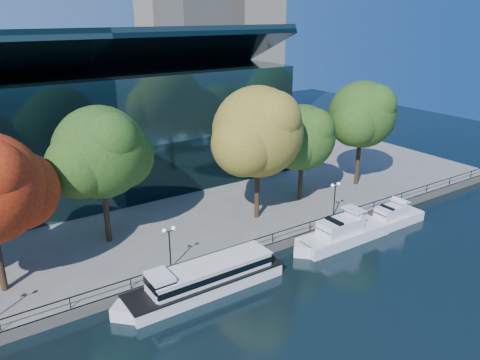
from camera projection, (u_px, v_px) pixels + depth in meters
ground at (250, 280)px, 42.41m from camera, size 160.00×160.00×0.00m
promenade at (113, 169)px, 70.65m from camera, size 90.00×67.08×1.00m
railing at (231, 247)px, 44.29m from camera, size 88.20×0.08×0.99m
convention_building at (90, 127)px, 62.25m from camera, size 50.00×24.57×21.43m
tour_boat at (202, 279)px, 40.32m from camera, size 15.78×3.52×2.99m
cruiser_near at (340, 233)px, 48.94m from camera, size 12.00×3.09×3.48m
cruiser_far at (390, 218)px, 52.93m from camera, size 9.18×2.54×3.00m
tree_2 at (102, 154)px, 44.53m from camera, size 11.14×9.14×13.84m
tree_3 at (260, 134)px, 49.85m from camera, size 12.23×10.03×14.80m
tree_4 at (304, 139)px, 55.57m from camera, size 9.76×8.00×11.80m
tree_5 at (363, 116)px, 60.16m from camera, size 10.77×8.83×13.80m
lamp_1 at (169, 238)px, 41.58m from camera, size 1.26×0.36×4.03m
lamp_2 at (335, 192)px, 52.25m from camera, size 1.26×0.36×4.03m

